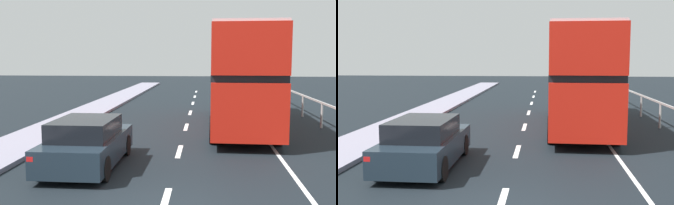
{
  "view_description": "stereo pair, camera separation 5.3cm",
  "coord_description": "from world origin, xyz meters",
  "views": [
    {
      "loc": [
        0.83,
        -7.24,
        3.05
      ],
      "look_at": [
        -0.54,
        7.58,
        1.41
      ],
      "focal_mm": 43.39,
      "sensor_mm": 36.0,
      "label": 1
    },
    {
      "loc": [
        0.89,
        -7.23,
        3.05
      ],
      "look_at": [
        -0.54,
        7.58,
        1.41
      ],
      "focal_mm": 43.39,
      "sensor_mm": 36.0,
      "label": 2
    }
  ],
  "objects": [
    {
      "name": "lane_paint_markings",
      "position": [
        2.05,
        8.69,
        0.0
      ],
      "size": [
        3.28,
        46.0,
        0.01
      ],
      "color": "silver",
      "rests_on": "ground"
    },
    {
      "name": "hatchback_car_near",
      "position": [
        -2.45,
        3.68,
        0.67
      ],
      "size": [
        1.82,
        4.17,
        1.38
      ],
      "rotation": [
        0.0,
        0.0,
        0.0
      ],
      "color": "#1D2934",
      "rests_on": "ground"
    },
    {
      "name": "double_decker_bus_red",
      "position": [
        2.34,
        10.85,
        2.29
      ],
      "size": [
        2.71,
        10.8,
        4.27
      ],
      "rotation": [
        0.0,
        0.0,
        -0.02
      ],
      "color": "red",
      "rests_on": "ground"
    },
    {
      "name": "bridge_side_railing",
      "position": [
        5.88,
        9.0,
        0.92
      ],
      "size": [
        0.1,
        42.0,
        1.14
      ],
      "color": "#BCBAB6",
      "rests_on": "ground"
    }
  ]
}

